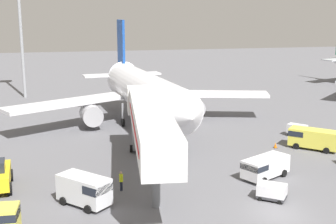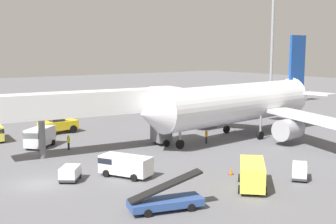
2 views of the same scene
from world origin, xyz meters
TOP-DOWN VIEW (x-y plane):
  - ground_plane at (0.00, 0.00)m, footprint 300.00×300.00m
  - airplane_at_gate at (-5.01, 29.70)m, footprint 36.97×34.09m
  - jet_bridge at (-8.09, 9.98)m, footprint 5.76×23.09m
  - pushback_tug at (-21.64, 10.26)m, footprint 2.98×5.41m
  - belt_loader_truck at (11.64, 5.70)m, footprint 3.32×5.84m
  - service_van_rear_right at (11.46, 14.86)m, footprint 5.23×5.18m
  - service_van_far_center at (-14.23, 5.08)m, footprint 4.43×4.59m
  - service_van_outer_left at (2.27, 7.51)m, footprint 5.26×4.07m
  - baggage_cart_far_right at (0.75, 2.76)m, footprint 2.70×2.58m
  - baggage_cart_mid_right at (12.41, 20.00)m, footprint 2.41×2.58m
  - ground_crew_worker_foreground at (-11.07, 7.48)m, footprint 0.40×0.40m
  - ground_crew_worker_midground at (-4.34, 23.06)m, footprint 0.44×0.44m
  - safety_cone_alpha at (7.60, 16.08)m, footprint 0.41×0.41m
  - apron_light_mast at (-22.35, 54.89)m, footprint 2.40×2.40m

SIDE VIEW (x-z plane):
  - ground_plane at x=0.00m, z-range 0.00..0.00m
  - safety_cone_alpha at x=7.60m, z-range 0.00..0.63m
  - belt_loader_truck at x=11.64m, z-range -0.67..2.15m
  - baggage_cart_far_right at x=0.75m, z-range 0.08..1.41m
  - baggage_cart_mid_right at x=12.41m, z-range 0.08..1.58m
  - ground_crew_worker_foreground at x=-11.07m, z-range 0.05..1.79m
  - ground_crew_worker_midground at x=-4.34m, z-range 0.05..1.83m
  - service_van_outer_left at x=2.27m, z-range 0.15..2.09m
  - pushback_tug at x=-21.64m, z-range -0.09..2.56m
  - service_van_rear_right at x=11.46m, z-range 0.16..2.40m
  - service_van_far_center at x=-14.23m, z-range 0.16..2.55m
  - airplane_at_gate at x=-5.01m, z-range -2.36..11.54m
  - jet_bridge at x=-8.09m, z-range 1.84..8.99m
  - apron_light_mast at x=-22.35m, z-range 5.15..32.86m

